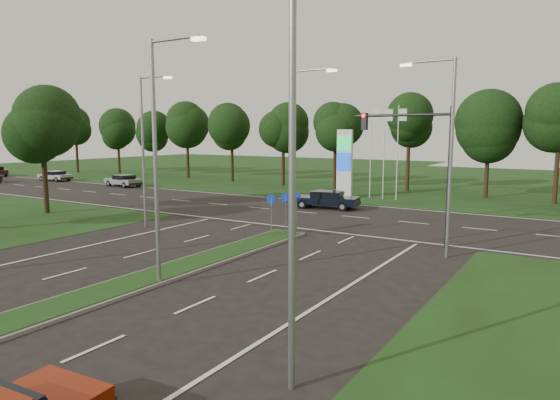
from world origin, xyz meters
The scene contains 16 objects.
verge_far centered at (0.00, 55.00, 0.00)m, with size 160.00×50.00×0.02m, color #1B3311.
cross_road centered at (0.00, 24.00, 0.00)m, with size 160.00×12.00×0.02m, color black.
median_kerb centered at (0.00, 4.00, 0.06)m, with size 2.00×26.00×0.12m, color slate.
streetlight_median_near centered at (1.00, 6.00, 5.08)m, with size 2.53×0.22×9.00m.
streetlight_median_far centered at (1.00, 16.00, 5.08)m, with size 2.53×0.22×9.00m.
streetlight_left_far centered at (-8.30, 14.00, 5.08)m, with size 2.53×0.22×9.00m.
streetlight_right_far centered at (8.80, 16.00, 5.08)m, with size 2.53×0.22×9.00m.
streetlight_right_near centered at (8.80, 2.00, 5.08)m, with size 2.53×0.22×9.00m.
traffic_signal centered at (7.19, 18.00, 4.65)m, with size 5.10×0.42×7.00m.
median_signs centered at (0.00, 16.40, 1.71)m, with size 1.16×1.76×2.38m.
gas_pylon centered at (-3.79, 33.05, 3.20)m, with size 5.80×1.26×8.00m.
tree_left_far centered at (-17.90, 13.93, 6.11)m, with size 5.20×5.20×8.86m.
treeline_far centered at (0.10, 39.93, 6.83)m, with size 6.00×6.00×9.90m.
navy_sedan centered at (-2.52, 26.54, 0.72)m, with size 5.15×2.80×1.34m.
far_car_a centered at (-27.89, 29.00, 0.68)m, with size 4.59×2.36×1.27m.
far_car_b centered at (-39.89, 29.00, 0.64)m, with size 4.27×2.03×1.20m.
Camera 1 is at (14.37, -7.09, 5.70)m, focal length 32.00 mm.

